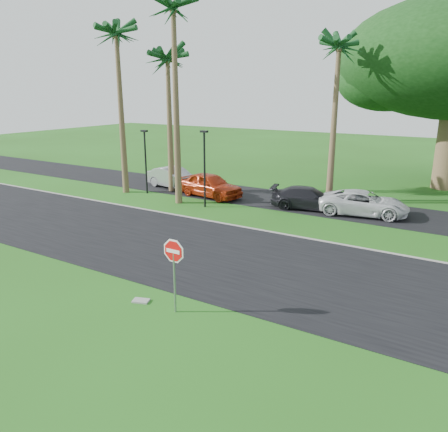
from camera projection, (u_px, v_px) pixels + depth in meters
The scene contains 16 objects.
ground at pixel (213, 276), 16.87m from camera, with size 120.00×120.00×0.00m, color #205014.
road at pixel (238, 259), 18.51m from camera, with size 120.00×8.00×0.02m, color black.
parking_strip at pixel (321, 205), 27.13m from camera, with size 120.00×5.00×0.02m, color black.
curb at pixel (278, 233), 21.83m from camera, with size 120.00×0.12×0.06m, color gray.
stop_sign_near at pixel (174, 261), 13.66m from camera, with size 1.05×0.07×2.62m.
palm_left_far at pixel (116, 38), 27.92m from camera, with size 5.00×5.00×11.50m.
palm_left_mid at pixel (168, 62), 28.72m from camera, with size 5.00×5.00×10.00m.
palm_left_near at pixel (173, 13), 24.75m from camera, with size 5.00×5.00×12.50m.
palm_center at pixel (339, 51), 25.82m from camera, with size 5.00×5.00×10.50m.
streetlight_left at pixel (145, 157), 29.70m from camera, with size 0.45×0.25×4.34m.
streetlight_right at pixel (204, 164), 26.10m from camera, with size 0.45×0.25×4.64m.
car_silver at pixel (174, 178), 31.77m from camera, with size 1.58×4.53×1.49m, color #9D9FA4.
car_red at pixel (210, 185), 29.16m from camera, with size 1.88×4.67×1.59m, color #A62A0D.
car_dark at pixel (308, 198), 26.20m from camera, with size 1.84×4.52×1.31m, color black.
car_minivan at pixel (364, 203), 24.92m from camera, with size 2.28×4.95×1.38m, color silver.
utility_slab at pixel (141, 301), 14.82m from camera, with size 0.55×0.35×0.06m, color gray.
Camera 1 is at (8.44, -13.08, 6.92)m, focal length 35.00 mm.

